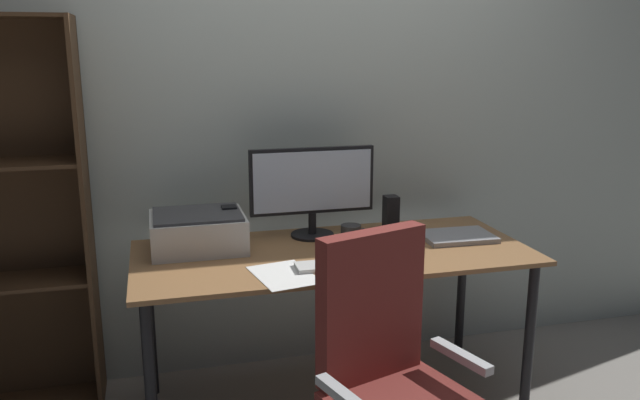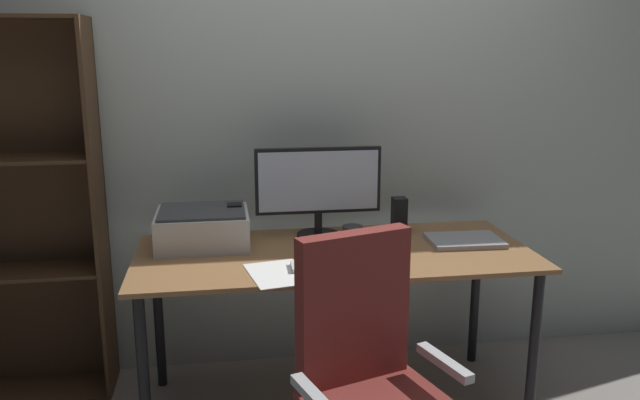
{
  "view_description": "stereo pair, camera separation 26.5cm",
  "coord_description": "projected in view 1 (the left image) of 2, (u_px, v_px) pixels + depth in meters",
  "views": [
    {
      "loc": [
        -0.73,
        -2.53,
        1.6
      ],
      "look_at": [
        -0.07,
        -0.04,
        0.98
      ],
      "focal_mm": 35.94,
      "sensor_mm": 36.0,
      "label": 1
    },
    {
      "loc": [
        -0.47,
        -2.59,
        1.6
      ],
      "look_at": [
        -0.07,
        -0.04,
        0.98
      ],
      "focal_mm": 35.94,
      "sensor_mm": 36.0,
      "label": 2
    }
  ],
  "objects": [
    {
      "name": "keyboard",
      "position": [
        332.0,
        265.0,
        2.55
      ],
      "size": [
        0.29,
        0.12,
        0.02
      ],
      "primitive_type": "cube",
      "rotation": [
        0.0,
        0.0,
        -0.02
      ],
      "color": "silver",
      "rests_on": "desk"
    },
    {
      "name": "desk",
      "position": [
        333.0,
        267.0,
        2.78
      ],
      "size": [
        1.7,
        0.75,
        0.74
      ],
      "color": "olive",
      "rests_on": "ground"
    },
    {
      "name": "printer",
      "position": [
        198.0,
        231.0,
        2.77
      ],
      "size": [
        0.4,
        0.34,
        0.16
      ],
      "color": "silver",
      "rests_on": "desk"
    },
    {
      "name": "paper_sheet",
      "position": [
        284.0,
        275.0,
        2.46
      ],
      "size": [
        0.26,
        0.33,
        0.0
      ],
      "primitive_type": "cube",
      "rotation": [
        0.0,
        0.0,
        0.18
      ],
      "color": "white",
      "rests_on": "desk"
    },
    {
      "name": "back_wall",
      "position": [
        303.0,
        109.0,
        3.14
      ],
      "size": [
        6.4,
        0.1,
        2.6
      ],
      "primitive_type": "cube",
      "color": "beige",
      "rests_on": "ground"
    },
    {
      "name": "laptop",
      "position": [
        457.0,
        236.0,
        2.93
      ],
      "size": [
        0.33,
        0.24,
        0.02
      ],
      "primitive_type": "cube",
      "rotation": [
        0.0,
        0.0,
        -0.04
      ],
      "color": "#99999E",
      "rests_on": "desk"
    },
    {
      "name": "speaker_right",
      "position": [
        391.0,
        213.0,
        3.04
      ],
      "size": [
        0.06,
        0.07,
        0.17
      ],
      "primitive_type": "cube",
      "color": "black",
      "rests_on": "desk"
    },
    {
      "name": "monitor",
      "position": [
        312.0,
        186.0,
        2.91
      ],
      "size": [
        0.58,
        0.2,
        0.41
      ],
      "color": "black",
      "rests_on": "desk"
    },
    {
      "name": "speaker_left",
      "position": [
        230.0,
        225.0,
        2.85
      ],
      "size": [
        0.06,
        0.07,
        0.17
      ],
      "primitive_type": "cube",
      "color": "black",
      "rests_on": "desk"
    },
    {
      "name": "coffee_mug",
      "position": [
        351.0,
        237.0,
        2.77
      ],
      "size": [
        0.1,
        0.09,
        0.11
      ],
      "color": "black",
      "rests_on": "desk"
    },
    {
      "name": "mouse",
      "position": [
        379.0,
        260.0,
        2.59
      ],
      "size": [
        0.07,
        0.1,
        0.03
      ],
      "primitive_type": "cube",
      "rotation": [
        0.0,
        0.0,
        0.13
      ],
      "color": "black",
      "rests_on": "desk"
    }
  ]
}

